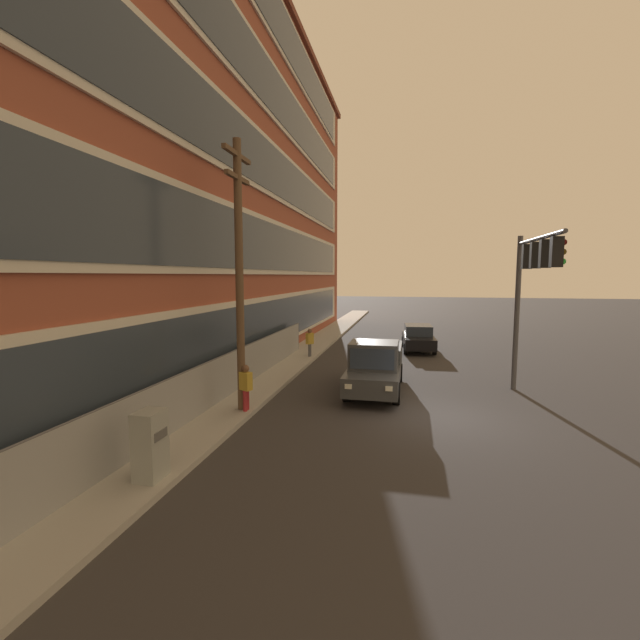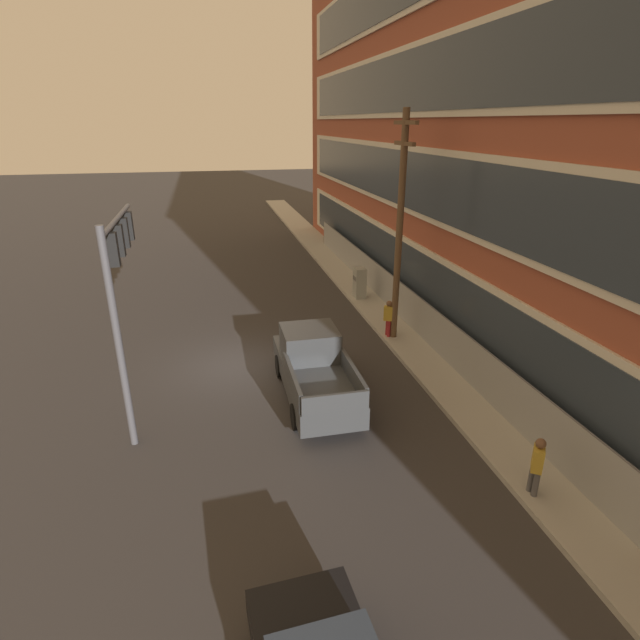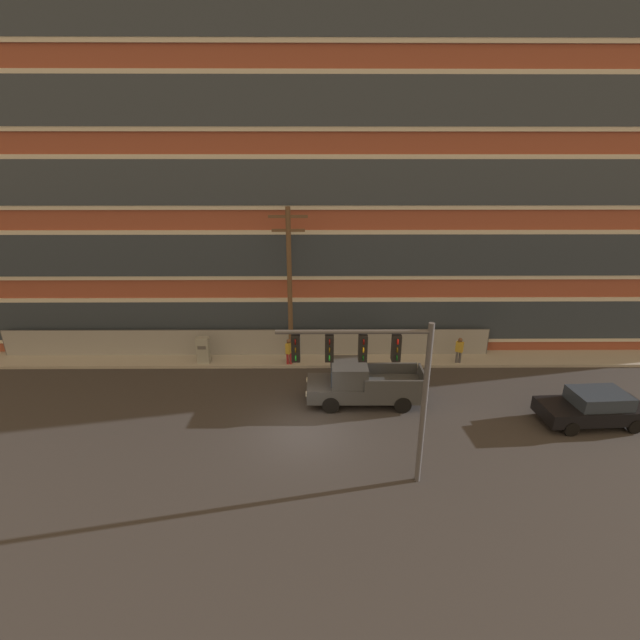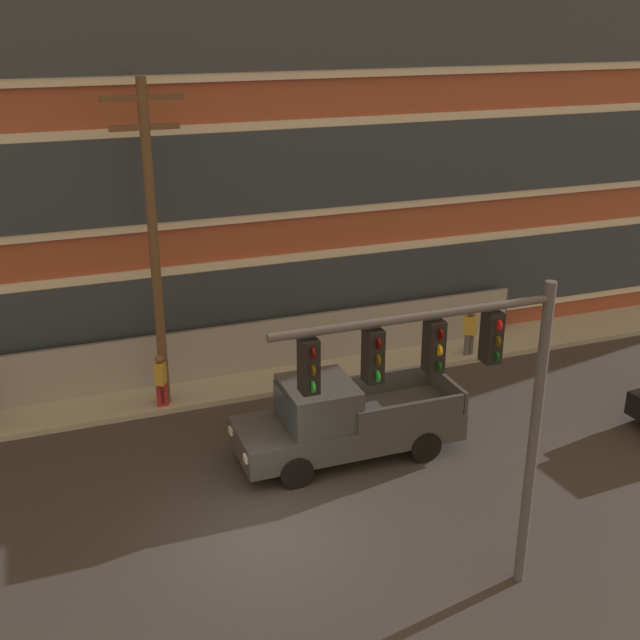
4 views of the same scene
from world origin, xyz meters
The scene contains 11 objects.
ground_plane centered at (0.00, 0.00, 0.00)m, with size 160.00×160.00×0.00m, color #333030.
sidewalk_building_side centered at (0.00, 7.14, 0.08)m, with size 80.00×2.08×0.16m, color #9E9B93.
brick_mill_building centered at (1.89, 12.71, 10.00)m, with size 52.91×9.66×19.97m.
chain_link_fence centered at (-3.58, 7.64, 0.90)m, with size 28.81×0.06×1.76m.
traffic_signal_mast centered at (2.56, -3.10, 4.57)m, with size 5.09×0.43×6.15m.
pickup_truck_dark_grey centered at (2.76, 2.39, 0.98)m, with size 5.63×2.08×2.10m.
sedan_black centered at (12.83, 0.53, 0.80)m, with size 4.68×2.06×1.56m.
utility_pole_near_corner centered at (-0.87, 6.54, 4.84)m, with size 2.03×0.26×8.89m.
electrical_cabinet centered at (-5.91, 6.62, 0.84)m, with size 0.68×0.55×1.68m.
pedestrian_near_cabinet centered at (8.70, 6.44, 0.97)m, with size 0.47×0.43×1.69m.
pedestrian_by_fence centered at (-0.99, 6.34, 0.97)m, with size 0.39×0.46×1.69m.
Camera 3 is at (0.61, -15.78, 10.87)m, focal length 24.00 mm.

